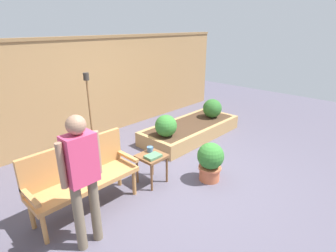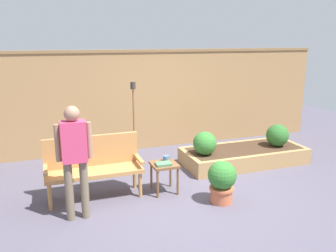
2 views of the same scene
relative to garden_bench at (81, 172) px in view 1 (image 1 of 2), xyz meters
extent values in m
plane|color=#514C5B|center=(1.44, -0.47, -0.54)|extent=(14.00, 14.00, 0.00)
cube|color=#A37A4C|center=(1.44, 2.13, 0.51)|extent=(8.40, 0.10, 2.10)
cube|color=olive|center=(1.44, 2.13, 1.59)|extent=(8.40, 0.14, 0.06)
cylinder|color=#B77F47|center=(0.66, 0.08, -0.34)|extent=(0.06, 0.06, 0.40)
cylinder|color=#B77F47|center=(0.66, -0.28, -0.34)|extent=(0.06, 0.06, 0.40)
cylinder|color=#B77F47|center=(-0.66, 0.08, -0.34)|extent=(0.06, 0.06, 0.40)
cylinder|color=#B77F47|center=(-0.66, -0.28, -0.34)|extent=(0.06, 0.06, 0.40)
cube|color=#B77F47|center=(0.00, -0.10, -0.11)|extent=(1.44, 0.48, 0.06)
cube|color=#B77F47|center=(0.00, 0.11, 0.16)|extent=(1.44, 0.06, 0.48)
cube|color=#B77F47|center=(-0.69, -0.10, 0.02)|extent=(0.06, 0.48, 0.04)
cube|color=#B77F47|center=(0.69, -0.10, 0.02)|extent=(0.06, 0.48, 0.04)
cylinder|color=brown|center=(1.23, -0.07, -0.32)|extent=(0.04, 0.04, 0.44)
cylinder|color=brown|center=(1.23, -0.40, -0.32)|extent=(0.04, 0.04, 0.44)
cylinder|color=brown|center=(0.90, -0.07, -0.32)|extent=(0.04, 0.04, 0.44)
cylinder|color=brown|center=(0.90, -0.40, -0.32)|extent=(0.04, 0.04, 0.44)
cube|color=brown|center=(1.07, -0.23, -0.08)|extent=(0.40, 0.40, 0.04)
cylinder|color=teal|center=(1.13, -0.12, -0.02)|extent=(0.09, 0.09, 0.08)
torus|color=teal|center=(1.18, -0.12, -0.02)|extent=(0.06, 0.01, 0.06)
cube|color=#4C7A56|center=(1.03, -0.30, -0.04)|extent=(0.24, 0.18, 0.04)
cylinder|color=#C66642|center=(1.75, -0.86, -0.44)|extent=(0.33, 0.33, 0.20)
cylinder|color=#C66642|center=(1.75, -0.86, -0.32)|extent=(0.37, 0.37, 0.04)
sphere|color=#33752D|center=(1.75, -0.86, -0.12)|extent=(0.43, 0.43, 0.43)
cube|color=#AD8451|center=(2.97, 0.06, -0.39)|extent=(2.40, 0.09, 0.30)
cube|color=#AD8451|center=(2.97, 0.97, -0.39)|extent=(2.40, 0.09, 0.30)
cube|color=#AD8451|center=(1.82, 0.51, -0.39)|extent=(0.09, 0.82, 0.30)
cube|color=#AD8451|center=(4.13, 0.51, -0.39)|extent=(0.09, 0.82, 0.30)
cube|color=#422D1E|center=(2.97, 0.51, -0.39)|extent=(2.22, 0.82, 0.30)
cylinder|color=brown|center=(2.08, 0.43, -0.21)|extent=(0.04, 0.04, 0.06)
sphere|color=#33752D|center=(2.08, 0.43, -0.03)|extent=(0.43, 0.43, 0.43)
cylinder|color=brown|center=(3.66, 0.43, -0.21)|extent=(0.04, 0.04, 0.06)
sphere|color=#2D6628|center=(3.66, 0.43, -0.02)|extent=(0.44, 0.44, 0.44)
cylinder|color=brown|center=(0.97, 1.30, 0.18)|extent=(0.03, 0.03, 1.45)
cylinder|color=#332D28|center=(0.97, 1.30, 0.97)|extent=(0.10, 0.10, 0.13)
cylinder|color=#70604C|center=(-0.21, -0.64, -0.13)|extent=(0.11, 0.11, 0.82)
cylinder|color=#70604C|center=(-0.41, -0.64, -0.13)|extent=(0.11, 0.11, 0.82)
cube|color=#D13D66|center=(-0.31, -0.64, 0.55)|extent=(0.32, 0.20, 0.54)
cylinder|color=#9E755B|center=(-0.11, -0.64, 0.55)|extent=(0.07, 0.07, 0.49)
cylinder|color=#9E755B|center=(-0.51, -0.64, 0.55)|extent=(0.07, 0.07, 0.49)
sphere|color=#9E755B|center=(-0.31, -0.64, 0.92)|extent=(0.20, 0.20, 0.20)
camera|label=1|loc=(-1.47, -2.96, 1.83)|focal=28.73mm
camera|label=2|loc=(-0.60, -5.11, 1.83)|focal=37.29mm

